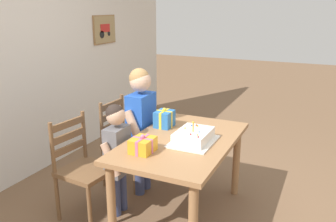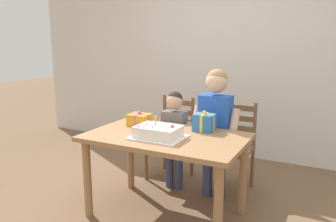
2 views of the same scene
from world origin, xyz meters
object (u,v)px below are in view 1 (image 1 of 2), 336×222
(child_older, at_px, (141,119))
(chair_right, at_px, (125,141))
(birthday_cake, at_px, (193,137))
(chair_left, at_px, (83,168))
(gift_box_beside_cake, at_px, (164,119))
(dining_table, at_px, (182,151))
(gift_box_red_large, at_px, (143,145))
(child_younger, at_px, (117,149))

(child_older, bearing_deg, chair_right, 69.52)
(birthday_cake, xyz_separation_m, chair_left, (-0.33, 0.91, -0.33))
(gift_box_beside_cake, xyz_separation_m, child_older, (0.01, 0.26, -0.04))
(chair_left, distance_m, child_older, 0.73)
(dining_table, xyz_separation_m, birthday_cake, (-0.02, -0.11, 0.15))
(gift_box_red_large, distance_m, chair_left, 0.71)
(birthday_cake, distance_m, child_older, 0.71)
(gift_box_beside_cake, bearing_deg, child_older, 86.78)
(dining_table, relative_size, chair_left, 1.48)
(birthday_cake, distance_m, chair_left, 1.03)
(dining_table, bearing_deg, chair_right, 66.20)
(gift_box_beside_cake, height_order, child_older, child_older)
(chair_left, distance_m, chair_right, 0.70)
(dining_table, distance_m, gift_box_red_large, 0.45)
(birthday_cake, relative_size, gift_box_red_large, 2.17)
(gift_box_red_large, height_order, child_younger, child_younger)
(chair_right, bearing_deg, dining_table, -113.80)
(gift_box_red_large, bearing_deg, chair_right, 40.73)
(child_younger, bearing_deg, gift_box_beside_cake, -31.20)
(child_younger, bearing_deg, child_older, -0.07)
(dining_table, height_order, gift_box_red_large, gift_box_red_large)
(gift_box_red_large, bearing_deg, chair_left, 87.58)
(birthday_cake, relative_size, chair_right, 0.48)
(gift_box_beside_cake, bearing_deg, gift_box_red_large, -170.03)
(dining_table, relative_size, birthday_cake, 3.09)
(chair_right, bearing_deg, child_older, -110.48)
(dining_table, distance_m, gift_box_beside_cake, 0.42)
(birthday_cake, bearing_deg, child_younger, 104.51)
(gift_box_red_large, relative_size, child_older, 0.16)
(chair_left, height_order, child_younger, child_younger)
(gift_box_red_large, bearing_deg, birthday_cake, -38.33)
(gift_box_red_large, relative_size, gift_box_beside_cake, 1.07)
(gift_box_beside_cake, xyz_separation_m, chair_left, (-0.59, 0.52, -0.36))
(child_older, bearing_deg, gift_box_beside_cake, -93.22)
(dining_table, height_order, gift_box_beside_cake, gift_box_beside_cake)
(chair_right, height_order, child_older, child_older)
(chair_left, xyz_separation_m, child_younger, (0.16, -0.26, 0.16))
(birthday_cake, height_order, child_older, child_older)
(gift_box_red_large, bearing_deg, dining_table, -24.93)
(gift_box_beside_cake, distance_m, chair_left, 0.86)
(gift_box_beside_cake, xyz_separation_m, chair_right, (0.11, 0.52, -0.36))
(chair_right, height_order, child_younger, child_younger)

